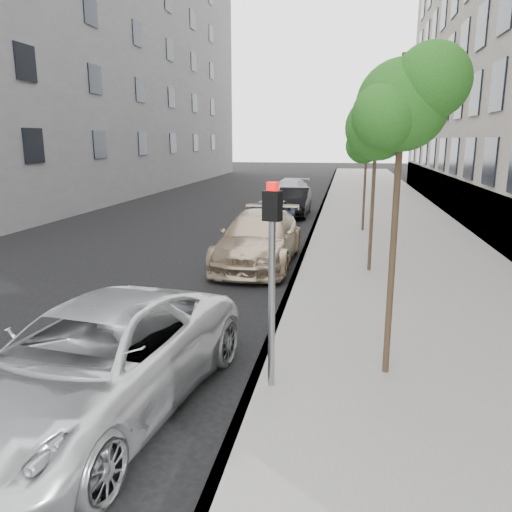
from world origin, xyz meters
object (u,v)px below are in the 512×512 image
(tree_near, at_px, (404,106))
(sedan_rear, at_px, (289,191))
(sedan_blue, at_px, (268,216))
(tree_mid, at_px, (377,134))
(tree_far, at_px, (368,136))
(signal_pole, at_px, (272,262))
(suv, at_px, (259,238))
(sedan_black, at_px, (294,202))
(minivan, at_px, (94,362))

(tree_near, distance_m, sedan_rear, 23.43)
(tree_near, bearing_deg, sedan_blue, 107.17)
(sedan_blue, bearing_deg, tree_mid, -49.75)
(tree_far, relative_size, sedan_rear, 0.95)
(signal_pole, relative_size, suv, 0.56)
(suv, relative_size, sedan_black, 1.29)
(tree_near, bearing_deg, tree_mid, 90.00)
(sedan_blue, xyz_separation_m, sedan_rear, (-0.28, 10.19, 0.00))
(minivan, height_order, sedan_blue, minivan)
(signal_pole, xyz_separation_m, suv, (-1.57, 8.00, -1.26))
(sedan_rear, bearing_deg, signal_pole, -78.19)
(tree_mid, xyz_separation_m, sedan_blue, (-3.89, 6.09, -3.21))
(tree_far, height_order, sedan_blue, tree_far)
(sedan_rear, bearing_deg, sedan_blue, -82.48)
(tree_near, relative_size, signal_pole, 1.61)
(tree_near, xyz_separation_m, sedan_blue, (-3.89, 12.59, -3.53))
(signal_pole, height_order, minivan, signal_pole)
(minivan, bearing_deg, sedan_blue, 96.85)
(minivan, height_order, sedan_black, minivan)
(tree_far, relative_size, sedan_blue, 1.12)
(tree_mid, height_order, suv, tree_mid)
(sedan_blue, distance_m, sedan_black, 4.95)
(sedan_black, relative_size, sedan_rear, 0.88)
(signal_pole, xyz_separation_m, minivan, (-2.32, -0.98, -1.28))
(sedan_black, bearing_deg, tree_near, -79.18)
(minivan, bearing_deg, tree_mid, 71.24)
(tree_far, distance_m, sedan_black, 6.46)
(tree_mid, relative_size, signal_pole, 1.51)
(signal_pole, distance_m, minivan, 2.83)
(tree_mid, distance_m, sedan_black, 11.94)
(tree_far, relative_size, minivan, 0.82)
(tree_mid, distance_m, sedan_rear, 17.11)
(tree_near, height_order, tree_mid, tree_near)
(sedan_black, bearing_deg, sedan_blue, -96.49)
(tree_mid, distance_m, signal_pole, 7.69)
(signal_pole, bearing_deg, tree_far, 100.14)
(tree_mid, xyz_separation_m, signal_pole, (-1.76, -7.26, -1.85))
(tree_far, height_order, sedan_black, tree_far)
(tree_near, bearing_deg, signal_pole, -156.78)
(sedan_rear, bearing_deg, suv, -80.93)
(sedan_black, distance_m, sedan_rear, 5.33)
(minivan, bearing_deg, sedan_rear, 97.81)
(signal_pole, bearing_deg, tree_mid, 93.79)
(minivan, distance_m, suv, 9.01)
(tree_mid, height_order, sedan_rear, tree_mid)
(signal_pole, distance_m, sedan_blue, 13.59)
(tree_near, relative_size, tree_mid, 1.07)
(tree_mid, bearing_deg, tree_near, -90.00)
(minivan, xyz_separation_m, sedan_blue, (0.19, 14.33, -0.08))
(tree_mid, relative_size, suv, 0.84)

